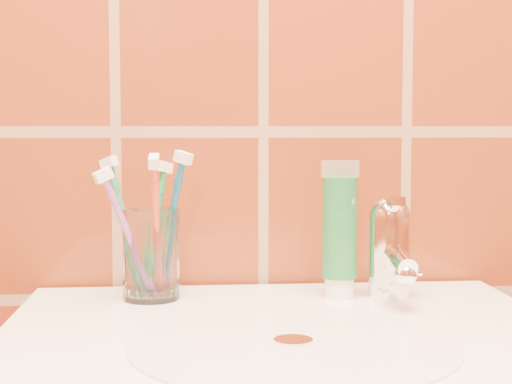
{
  "coord_description": "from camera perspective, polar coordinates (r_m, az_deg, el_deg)",
  "views": [
    {
      "loc": [
        -0.09,
        0.22,
        1.05
      ],
      "look_at": [
        -0.02,
        1.08,
        0.98
      ],
      "focal_mm": 55.0,
      "sensor_mm": 36.0,
      "label": 1
    }
  ],
  "objects": [
    {
      "name": "toothbrush_4",
      "position": [
        0.88,
        -7.24,
        -2.77
      ],
      "size": [
        0.03,
        0.13,
        0.19
      ],
      "primitive_type": null,
      "rotation": [
        0.32,
        0.0,
        -0.04
      ],
      "color": "#BE3728",
      "rests_on": "glass_tumbler"
    },
    {
      "name": "toothbrush_2",
      "position": [
        0.91,
        -9.32,
        -2.65
      ],
      "size": [
        0.13,
        0.12,
        0.18
      ],
      "primitive_type": null,
      "rotation": [
        0.34,
        0.0,
        -2.2
      ],
      "color": "#20784A",
      "rests_on": "glass_tumbler"
    },
    {
      "name": "faucet",
      "position": [
        0.91,
        9.71,
        -3.79
      ],
      "size": [
        0.05,
        0.11,
        0.12
      ],
      "color": "white",
      "rests_on": "pedestal_sink"
    },
    {
      "name": "glass_tumbler",
      "position": [
        0.91,
        -7.64,
        -4.51
      ],
      "size": [
        0.08,
        0.08,
        0.1
      ],
      "primitive_type": "cylinder",
      "rotation": [
        0.0,
        0.0,
        0.3
      ],
      "color": "white",
      "rests_on": "pedestal_sink"
    },
    {
      "name": "toothpaste_tube",
      "position": [
        0.91,
        6.11,
        -3.03
      ],
      "size": [
        0.04,
        0.04,
        0.16
      ],
      "rotation": [
        0.0,
        0.0,
        0.16
      ],
      "color": "white",
      "rests_on": "pedestal_sink"
    },
    {
      "name": "toothbrush_3",
      "position": [
        0.92,
        -7.35,
        -2.73
      ],
      "size": [
        0.09,
        0.09,
        0.17
      ],
      "primitive_type": null,
      "rotation": [
        0.23,
        0.0,
        2.44
      ],
      "color": "#207A3F",
      "rests_on": "glass_tumbler"
    },
    {
      "name": "toothbrush_1",
      "position": [
        0.88,
        -9.18,
        -3.24
      ],
      "size": [
        0.13,
        0.12,
        0.17
      ],
      "primitive_type": null,
      "rotation": [
        0.4,
        0.0,
        -1.09
      ],
      "color": "#88489B",
      "rests_on": "glass_tumbler"
    },
    {
      "name": "toothbrush_0",
      "position": [
        0.9,
        -6.31,
        -2.51
      ],
      "size": [
        0.11,
        0.1,
        0.18
      ],
      "primitive_type": null,
      "rotation": [
        0.25,
        0.0,
        0.93
      ],
      "color": "navy",
      "rests_on": "glass_tumbler"
    }
  ]
}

